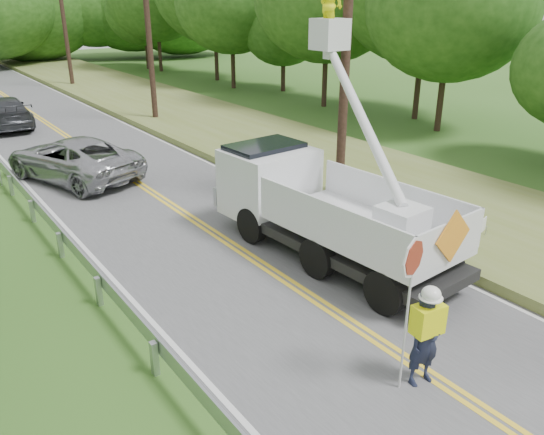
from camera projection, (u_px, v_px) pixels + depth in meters
ground at (476, 406)px, 9.28m from camera, size 140.00×140.00×0.00m
road at (145, 188)px, 19.79m from camera, size 7.20×96.00×0.03m
guardrail at (19, 188)px, 18.09m from camera, size 0.18×48.00×0.77m
utility_poles at (216, 28)px, 22.75m from camera, size 1.60×43.30×10.00m
tall_grass_verge at (297, 153)px, 23.57m from camera, size 7.00×96.00×0.30m
flagger at (426, 332)px, 9.45m from camera, size 1.15×0.52×2.96m
bucket_truck at (308, 188)px, 14.93m from camera, size 4.40×7.44×7.07m
suv_silver at (73, 158)px, 20.40m from camera, size 4.41×6.36×1.61m
suv_darkgrey at (4, 112)px, 28.50m from camera, size 2.42×5.57×1.60m
yard_sign at (482, 227)px, 14.98m from camera, size 0.55×0.18×0.81m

